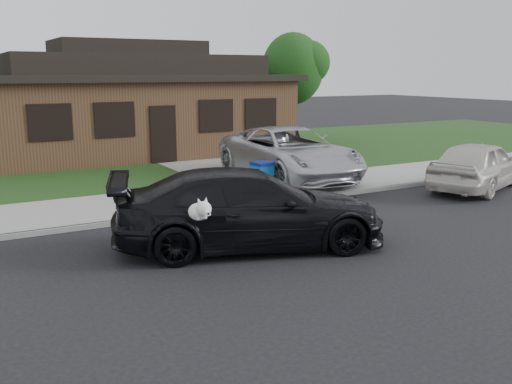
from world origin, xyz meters
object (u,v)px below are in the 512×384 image
minivan (289,153)px  recycling_bin (262,177)px  white_compact (478,165)px  sedan (250,209)px

minivan → recycling_bin: 2.38m
white_compact → recycling_bin: bearing=49.5°
minivan → recycling_bin: (-1.84, -1.46, -0.39)m
sedan → minivan: size_ratio=1.01×
minivan → white_compact: bearing=-38.5°
sedan → minivan: minivan is taller
white_compact → recycling_bin: white_compact is taller
sedan → white_compact: bearing=-60.9°
recycling_bin → sedan: bearing=-130.8°
white_compact → minivan: bearing=29.1°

